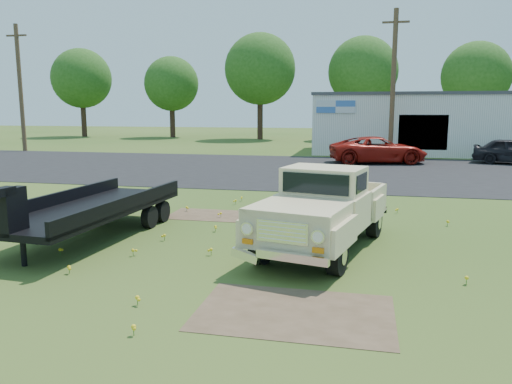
# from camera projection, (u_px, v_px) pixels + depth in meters

# --- Properties ---
(ground) EXTENTS (140.00, 140.00, 0.00)m
(ground) POSITION_uv_depth(u_px,v_px,m) (245.00, 252.00, 10.85)
(ground) COLOR #2E4D18
(ground) RESTS_ON ground
(asphalt_lot) EXTENTS (90.00, 14.00, 0.02)m
(asphalt_lot) POSITION_uv_depth(u_px,v_px,m) (315.00, 170.00, 25.30)
(asphalt_lot) COLOR black
(asphalt_lot) RESTS_ON ground
(dirt_patch_a) EXTENTS (3.00, 2.00, 0.01)m
(dirt_patch_a) POSITION_uv_depth(u_px,v_px,m) (295.00, 313.00, 7.64)
(dirt_patch_a) COLOR #4F3D2A
(dirt_patch_a) RESTS_ON ground
(dirt_patch_b) EXTENTS (2.20, 1.60, 0.01)m
(dirt_patch_b) POSITION_uv_depth(u_px,v_px,m) (207.00, 215.00, 14.64)
(dirt_patch_b) COLOR #4F3D2A
(dirt_patch_b) RESTS_ON ground
(commercial_building) EXTENTS (14.20, 8.20, 4.15)m
(commercial_building) POSITION_uv_depth(u_px,v_px,m) (417.00, 123.00, 35.24)
(commercial_building) COLOR beige
(commercial_building) RESTS_ON ground
(utility_pole_west) EXTENTS (1.60, 0.30, 9.00)m
(utility_pole_west) POSITION_uv_depth(u_px,v_px,m) (20.00, 87.00, 35.93)
(utility_pole_west) COLOR #4C3823
(utility_pole_west) RESTS_ON ground
(utility_pole_mid) EXTENTS (1.60, 0.30, 9.00)m
(utility_pole_mid) POSITION_uv_depth(u_px,v_px,m) (393.00, 83.00, 30.44)
(utility_pole_mid) COLOR #4C3823
(utility_pole_mid) RESTS_ON ground
(treeline_a) EXTENTS (6.40, 6.40, 9.52)m
(treeline_a) POSITION_uv_depth(u_px,v_px,m) (81.00, 79.00, 54.25)
(treeline_a) COLOR #362218
(treeline_a) RESTS_ON ground
(treeline_b) EXTENTS (5.76, 5.76, 8.57)m
(treeline_b) POSITION_uv_depth(u_px,v_px,m) (171.00, 84.00, 53.21)
(treeline_b) COLOR #362218
(treeline_b) RESTS_ON ground
(treeline_c) EXTENTS (7.04, 7.04, 10.47)m
(treeline_c) POSITION_uv_depth(u_px,v_px,m) (260.00, 69.00, 49.44)
(treeline_c) COLOR #362218
(treeline_c) RESTS_ON ground
(treeline_d) EXTENTS (6.72, 6.72, 10.00)m
(treeline_d) POSITION_uv_depth(u_px,v_px,m) (363.00, 72.00, 48.35)
(treeline_d) COLOR #362218
(treeline_d) RESTS_ON ground
(treeline_e) EXTENTS (6.08, 6.08, 9.04)m
(treeline_e) POSITION_uv_depth(u_px,v_px,m) (476.00, 76.00, 44.90)
(treeline_e) COLOR #362218
(treeline_e) RESTS_ON ground
(vintage_pickup_truck) EXTENTS (3.10, 5.41, 1.85)m
(vintage_pickup_truck) POSITION_uv_depth(u_px,v_px,m) (324.00, 208.00, 10.96)
(vintage_pickup_truck) COLOR #CCB589
(vintage_pickup_truck) RESTS_ON ground
(flatbed_trailer) EXTENTS (2.39, 6.18, 1.65)m
(flatbed_trailer) POSITION_uv_depth(u_px,v_px,m) (90.00, 204.00, 11.96)
(flatbed_trailer) COLOR black
(flatbed_trailer) RESTS_ON ground
(red_pickup) EXTENTS (5.84, 3.72, 1.50)m
(red_pickup) POSITION_uv_depth(u_px,v_px,m) (378.00, 150.00, 28.32)
(red_pickup) COLOR maroon
(red_pickup) RESTS_ON ground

